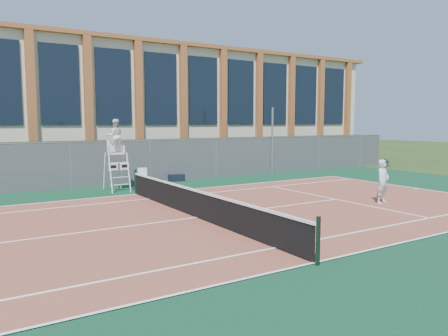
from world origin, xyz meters
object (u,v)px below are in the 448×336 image
steel_pole (272,141)px  plastic_chair (143,176)px  tennis_player (383,181)px  umpire_chair (115,138)px

steel_pole → plastic_chair: steel_pole is taller
steel_pole → tennis_player: size_ratio=2.38×
plastic_chair → umpire_chair: bearing=-166.8°
steel_pole → umpire_chair: bearing=-170.9°
steel_pole → plastic_chair: size_ratio=4.28×
tennis_player → plastic_chair: bearing=125.3°
plastic_chair → tennis_player: 10.91m
steel_pole → plastic_chair: bearing=-171.6°
steel_pole → tennis_player: bearing=-104.5°
steel_pole → tennis_player: steel_pole is taller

